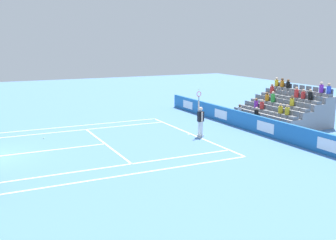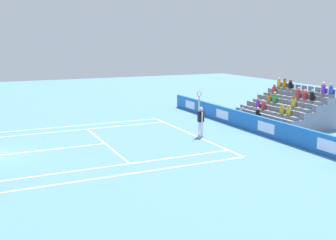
# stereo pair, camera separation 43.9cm
# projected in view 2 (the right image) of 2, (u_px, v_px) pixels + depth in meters

# --- Properties ---
(line_baseline) EXTENTS (10.97, 0.10, 0.01)m
(line_baseline) POSITION_uv_depth(u_px,v_px,m) (191.00, 134.00, 24.38)
(line_baseline) COLOR white
(line_baseline) RESTS_ON ground
(line_service) EXTENTS (8.23, 0.10, 0.01)m
(line_service) POSITION_uv_depth(u_px,v_px,m) (105.00, 143.00, 22.09)
(line_service) COLOR white
(line_service) RESTS_ON ground
(line_centre_service) EXTENTS (0.10, 6.40, 0.01)m
(line_centre_service) POSITION_uv_depth(u_px,v_px,m) (46.00, 150.00, 20.76)
(line_centre_service) COLOR white
(line_centre_service) RESTS_ON ground
(line_singles_sideline_left) EXTENTS (0.10, 11.89, 0.01)m
(line_singles_sideline_left) POSITION_uv_depth(u_px,v_px,m) (80.00, 130.00, 25.56)
(line_singles_sideline_left) COLOR white
(line_singles_sideline_left) RESTS_ON ground
(line_singles_sideline_right) EXTENTS (0.10, 11.89, 0.01)m
(line_singles_sideline_right) POSITION_uv_depth(u_px,v_px,m) (120.00, 165.00, 18.25)
(line_singles_sideline_right) COLOR white
(line_singles_sideline_right) RESTS_ON ground
(line_doubles_sideline_left) EXTENTS (0.10, 11.89, 0.01)m
(line_doubles_sideline_left) POSITION_uv_depth(u_px,v_px,m) (76.00, 126.00, 26.78)
(line_doubles_sideline_left) COLOR white
(line_doubles_sideline_left) RESTS_ON ground
(line_doubles_sideline_right) EXTENTS (0.10, 11.89, 0.01)m
(line_doubles_sideline_right) POSITION_uv_depth(u_px,v_px,m) (130.00, 174.00, 17.03)
(line_doubles_sideline_right) COLOR white
(line_doubles_sideline_right) RESTS_ON ground
(line_centre_mark) EXTENTS (0.10, 0.20, 0.01)m
(line_centre_mark) POSITION_uv_depth(u_px,v_px,m) (190.00, 134.00, 24.33)
(line_centre_mark) COLOR white
(line_centre_mark) RESTS_ON ground
(sponsor_barrier) EXTENTS (19.32, 0.22, 1.08)m
(sponsor_barrier) POSITION_uv_depth(u_px,v_px,m) (244.00, 120.00, 25.89)
(sponsor_barrier) COLOR #1E66AD
(sponsor_barrier) RESTS_ON ground
(tennis_player) EXTENTS (0.53, 0.37, 2.85)m
(tennis_player) POSITION_uv_depth(u_px,v_px,m) (201.00, 120.00, 23.63)
(tennis_player) COLOR white
(tennis_player) RESTS_ON ground
(stadium_stand) EXTENTS (5.58, 4.75, 3.02)m
(stadium_stand) POSITION_uv_depth(u_px,v_px,m) (286.00, 112.00, 27.32)
(stadium_stand) COLOR gray
(stadium_stand) RESTS_ON ground
(loose_tennis_ball) EXTENTS (0.07, 0.07, 0.07)m
(loose_tennis_ball) POSITION_uv_depth(u_px,v_px,m) (44.00, 137.00, 23.37)
(loose_tennis_ball) COLOR #D1E533
(loose_tennis_ball) RESTS_ON ground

